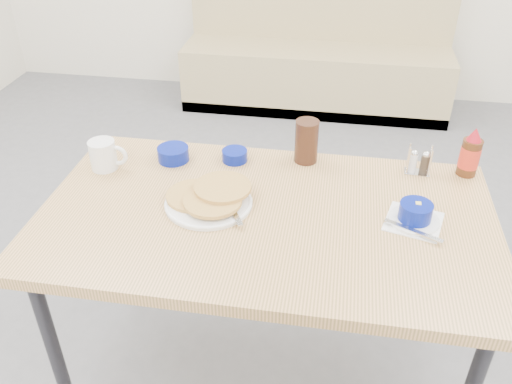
% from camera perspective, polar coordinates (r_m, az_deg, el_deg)
% --- Properties ---
extents(booth_bench, '(1.90, 0.56, 1.22)m').
position_cam_1_polar(booth_bench, '(4.11, 6.42, 13.88)').
color(booth_bench, tan).
rests_on(booth_bench, ground).
extents(dining_table, '(1.40, 0.80, 0.76)m').
position_cam_1_polar(dining_table, '(1.70, 1.03, -3.95)').
color(dining_table, tan).
rests_on(dining_table, ground).
extents(pancake_plate, '(0.28, 0.27, 0.05)m').
position_cam_1_polar(pancake_plate, '(1.70, -4.92, -0.69)').
color(pancake_plate, white).
rests_on(pancake_plate, dining_table).
extents(coffee_mug, '(0.13, 0.09, 0.10)m').
position_cam_1_polar(coffee_mug, '(1.93, -15.69, 3.81)').
color(coffee_mug, white).
rests_on(coffee_mug, dining_table).
extents(grits_setting, '(0.20, 0.21, 0.07)m').
position_cam_1_polar(grits_setting, '(1.68, 16.39, -2.29)').
color(grits_setting, white).
rests_on(grits_setting, dining_table).
extents(creamer_bowl, '(0.11, 0.11, 0.05)m').
position_cam_1_polar(creamer_bowl, '(1.95, -8.71, 3.98)').
color(creamer_bowl, navy).
rests_on(creamer_bowl, dining_table).
extents(butter_bowl, '(0.09, 0.09, 0.04)m').
position_cam_1_polar(butter_bowl, '(1.92, -2.26, 3.86)').
color(butter_bowl, navy).
rests_on(butter_bowl, dining_table).
extents(amber_tumbler, '(0.09, 0.09, 0.15)m').
position_cam_1_polar(amber_tumbler, '(1.90, 5.33, 5.33)').
color(amber_tumbler, '#321A10').
rests_on(amber_tumbler, dining_table).
extents(condiment_caddy, '(0.09, 0.05, 0.10)m').
position_cam_1_polar(condiment_caddy, '(1.92, 16.73, 2.86)').
color(condiment_caddy, silver).
rests_on(condiment_caddy, dining_table).
extents(syrup_bottle, '(0.07, 0.07, 0.17)m').
position_cam_1_polar(syrup_bottle, '(1.95, 21.61, 3.68)').
color(syrup_bottle, '#47230F').
rests_on(syrup_bottle, dining_table).
extents(sugar_wrapper, '(0.05, 0.04, 0.00)m').
position_cam_1_polar(sugar_wrapper, '(1.75, -8.06, -0.64)').
color(sugar_wrapper, '#E8544D').
rests_on(sugar_wrapper, dining_table).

